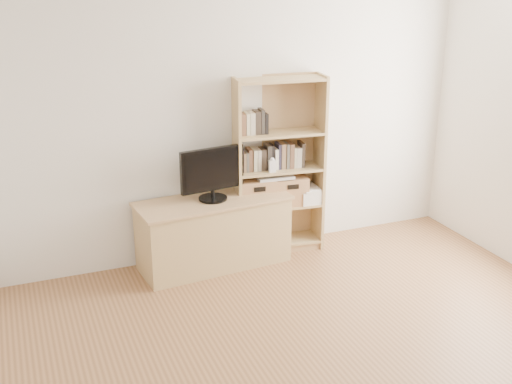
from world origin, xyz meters
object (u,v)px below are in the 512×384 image
basket_left (256,192)px  tv_stand (214,234)px  bookshelf (279,166)px  baby_monitor (272,166)px  basket_right (289,190)px  laptop (274,176)px  television (212,174)px

basket_left → tv_stand: bearing=-159.1°
tv_stand → basket_left: 0.56m
bookshelf → baby_monitor: (-0.10, -0.08, 0.04)m
basket_left → basket_right: size_ratio=1.03×
baby_monitor → laptop: baby_monitor is taller
baby_monitor → basket_left: 0.32m
basket_left → laptop: 0.23m
tv_stand → baby_monitor: bearing=-3.6°
bookshelf → basket_left: size_ratio=5.03×
bookshelf → baby_monitor: bearing=-135.0°
basket_left → laptop: (0.17, -0.03, 0.15)m
baby_monitor → basket_left: bearing=147.4°
bookshelf → basket_right: bearing=-2.6°
bookshelf → television: 0.69m
bookshelf → television: bearing=-165.6°
bookshelf → television: bookshelf is taller
basket_left → laptop: size_ratio=0.98×
laptop → baby_monitor: bearing=-119.1°
bookshelf → basket_right: (0.10, -0.02, -0.24)m
basket_left → laptop: laptop is taller
baby_monitor → bookshelf: bearing=46.6°
tv_stand → basket_right: 0.84m
bookshelf → television: size_ratio=2.82×
television → baby_monitor: bearing=-5.7°
bookshelf → basket_left: bookshelf is taller
baby_monitor → tv_stand: bearing=-170.7°
bookshelf → laptop: bookshelf is taller
bookshelf → baby_monitor: bookshelf is taller
basket_left → basket_right: bearing=0.4°
basket_right → laptop: size_ratio=0.95×
baby_monitor → basket_right: bearing=25.9°
television → basket_right: size_ratio=1.84×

